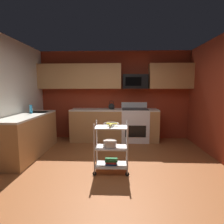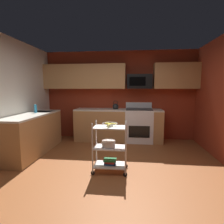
{
  "view_description": "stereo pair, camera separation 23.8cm",
  "coord_description": "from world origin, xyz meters",
  "views": [
    {
      "loc": [
        0.14,
        -3.03,
        1.49
      ],
      "look_at": [
        0.0,
        0.43,
        1.05
      ],
      "focal_mm": 28.94,
      "sensor_mm": 36.0,
      "label": 1
    },
    {
      "loc": [
        0.38,
        -3.02,
        1.49
      ],
      "look_at": [
        0.0,
        0.43,
        1.05
      ],
      "focal_mm": 28.94,
      "sensor_mm": 36.0,
      "label": 2
    }
  ],
  "objects": [
    {
      "name": "kettle",
      "position": [
        -0.08,
        2.1,
        1.0
      ],
      "size": [
        0.21,
        0.18,
        0.26
      ],
      "color": "black",
      "rests_on": "counter_run"
    },
    {
      "name": "upper_cabinets",
      "position": [
        -0.13,
        2.23,
        1.85
      ],
      "size": [
        4.4,
        0.33,
        0.7
      ],
      "color": "#B27F4C"
    },
    {
      "name": "counter_run",
      "position": [
        -0.83,
        1.56,
        0.46
      ],
      "size": [
        3.44,
        2.48,
        0.92
      ],
      "color": "#B27F4C",
      "rests_on": "ground"
    },
    {
      "name": "oven_range",
      "position": [
        0.59,
        2.1,
        0.48
      ],
      "size": [
        0.76,
        0.65,
        1.1
      ],
      "color": "white",
      "rests_on": "ground"
    },
    {
      "name": "microwave",
      "position": [
        0.59,
        2.21,
        1.7
      ],
      "size": [
        0.7,
        0.39,
        0.4
      ],
      "color": "black"
    },
    {
      "name": "book_stack",
      "position": [
        0.0,
        0.09,
        0.18
      ],
      "size": [
        0.23,
        0.18,
        0.1
      ],
      "color": "#1E4C8C",
      "rests_on": "rolling_cart"
    },
    {
      "name": "dish_soap_bottle",
      "position": [
        -1.94,
        1.1,
        1.02
      ],
      "size": [
        0.06,
        0.06,
        0.2
      ],
      "primitive_type": "cylinder",
      "color": "#2D8CBF",
      "rests_on": "counter_run"
    },
    {
      "name": "fruit_bowl",
      "position": [
        0.0,
        0.09,
        0.88
      ],
      "size": [
        0.27,
        0.27,
        0.07
      ],
      "color": "silver",
      "rests_on": "rolling_cart"
    },
    {
      "name": "floor",
      "position": [
        0.0,
        0.0,
        -0.02
      ],
      "size": [
        4.4,
        4.8,
        0.04
      ],
      "primitive_type": "cube",
      "color": "brown",
      "rests_on": "ground"
    },
    {
      "name": "mixing_bowl_large",
      "position": [
        -0.03,
        0.09,
        0.52
      ],
      "size": [
        0.25,
        0.25,
        0.11
      ],
      "color": "silver",
      "rests_on": "rolling_cart"
    },
    {
      "name": "rolling_cart",
      "position": [
        0.0,
        0.09,
        0.45
      ],
      "size": [
        0.64,
        0.37,
        0.91
      ],
      "color": "silver",
      "rests_on": "ground"
    },
    {
      "name": "wall_back",
      "position": [
        0.0,
        2.43,
        1.3
      ],
      "size": [
        4.52,
        0.06,
        2.6
      ],
      "primitive_type": "cube",
      "color": "maroon",
      "rests_on": "ground"
    }
  ]
}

